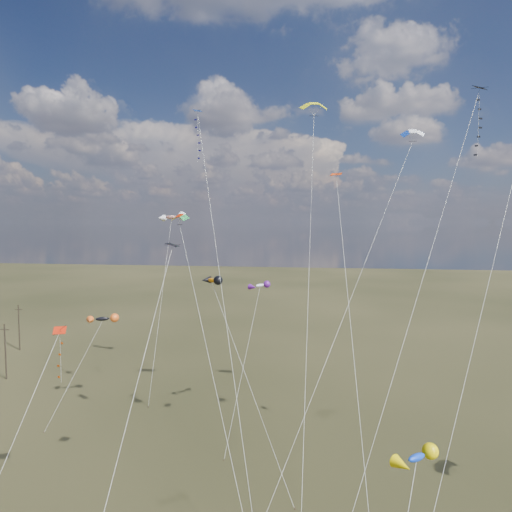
# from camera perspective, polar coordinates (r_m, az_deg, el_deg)

# --- Properties ---
(utility_pole_near) EXTENTS (1.40, 0.20, 8.00)m
(utility_pole_near) POSITION_cam_1_polar(r_m,az_deg,el_deg) (75.50, -28.84, -10.38)
(utility_pole_near) COLOR black
(utility_pole_near) RESTS_ON ground
(utility_pole_far) EXTENTS (1.40, 0.20, 8.00)m
(utility_pole_far) POSITION_cam_1_polar(r_m,az_deg,el_deg) (91.10, -27.51, -7.89)
(utility_pole_far) COLOR black
(utility_pole_far) RESTS_ON ground
(diamond_black_high) EXTENTS (13.24, 17.69, 33.04)m
(diamond_black_high) POSITION_cam_1_polar(r_m,az_deg,el_deg) (39.25, 25.29, 12.42)
(diamond_black_high) COLOR black
(diamond_black_high) RESTS_ON ground
(diamond_navy_tall) EXTENTS (9.59, 18.89, 33.72)m
(diamond_navy_tall) POSITION_cam_1_polar(r_m,az_deg,el_deg) (45.69, -6.94, 12.38)
(diamond_navy_tall) COLOR #0C1F4A
(diamond_navy_tall) RESTS_ON ground
(diamond_black_mid) EXTENTS (0.87, 18.90, 20.95)m
(diamond_black_mid) POSITION_cam_1_polar(r_m,az_deg,el_deg) (29.63, -13.41, -10.37)
(diamond_black_mid) COLOR black
(diamond_black_mid) RESTS_ON ground
(diamond_red_low) EXTENTS (1.52, 12.27, 14.62)m
(diamond_red_low) POSITION_cam_1_polar(r_m,az_deg,el_deg) (37.55, -23.76, -12.43)
(diamond_red_low) COLOR red
(diamond_red_low) RESTS_ON ground
(diamond_orange_center) EXTENTS (2.84, 17.18, 26.57)m
(diamond_orange_center) POSITION_cam_1_polar(r_m,az_deg,el_deg) (34.23, 11.16, -2.18)
(diamond_orange_center) COLOR #E33704
(diamond_orange_center) RESTS_ON ground
(parafoil_yellow) EXTENTS (2.97, 25.40, 35.05)m
(parafoil_yellow) POSITION_cam_1_polar(r_m,az_deg,el_deg) (48.55, 7.27, 18.24)
(parafoil_yellow) COLOR #F4F70D
(parafoil_yellow) RESTS_ON ground
(parafoil_blue_white) EXTENTS (15.27, 24.41, 32.47)m
(parafoil_blue_white) POSITION_cam_1_polar(r_m,az_deg,el_deg) (51.28, 18.95, 14.32)
(parafoil_blue_white) COLOR #1038AA
(parafoil_blue_white) RESTS_ON ground
(parafoil_tricolor) EXTENTS (11.27, 17.47, 23.56)m
(parafoil_tricolor) POSITION_cam_1_polar(r_m,az_deg,el_deg) (43.69, -9.46, 4.71)
(parafoil_tricolor) COLOR yellow
(parafoil_tricolor) RESTS_ON ground
(novelty_black_orange) EXTENTS (4.85, 8.60, 11.43)m
(novelty_black_orange) POSITION_cam_1_polar(r_m,az_deg,el_deg) (58.18, -18.67, -7.47)
(novelty_black_orange) COLOR black
(novelty_black_orange) RESTS_ON ground
(novelty_orange_black) EXTENTS (10.74, 12.65, 17.03)m
(novelty_orange_black) POSITION_cam_1_polar(r_m,az_deg,el_deg) (47.18, -5.51, -3.12)
(novelty_orange_black) COLOR orange
(novelty_orange_black) RESTS_ON ground
(novelty_white_purple) EXTENTS (3.33, 9.74, 15.94)m
(novelty_white_purple) POSITION_cam_1_polar(r_m,az_deg,el_deg) (49.97, 0.48, -3.78)
(novelty_white_purple) COLOR white
(novelty_white_purple) RESTS_ON ground
(novelty_redwhite_stripe) EXTENTS (4.05, 13.64, 23.91)m
(novelty_redwhite_stripe) POSITION_cam_1_polar(r_m,az_deg,el_deg) (67.51, -10.53, 4.75)
(novelty_redwhite_stripe) COLOR red
(novelty_redwhite_stripe) RESTS_ON ground
(novelty_blue_yellow) EXTENTS (4.59, 8.46, 12.16)m
(novelty_blue_yellow) POSITION_cam_1_polar(r_m,az_deg,el_deg) (23.78, 19.40, -22.85)
(novelty_blue_yellow) COLOR blue
(novelty_blue_yellow) RESTS_ON ground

